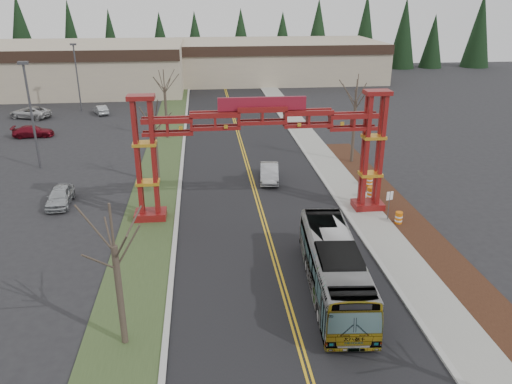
{
  "coord_description": "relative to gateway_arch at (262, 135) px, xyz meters",
  "views": [
    {
      "loc": [
        -4.03,
        -15.19,
        15.02
      ],
      "look_at": [
        -0.82,
        14.23,
        3.26
      ],
      "focal_mm": 35.0,
      "sensor_mm": 36.0,
      "label": 1
    }
  ],
  "objects": [
    {
      "name": "sidewalk_right",
      "position": [
        7.6,
        7.0,
        -5.91
      ],
      "size": [
        2.6,
        110.0,
        0.14
      ],
      "primitive_type": "cube",
      "color": "gray",
      "rests_on": "ground"
    },
    {
      "name": "grass_median",
      "position": [
        -8.0,
        7.0,
        -5.94
      ],
      "size": [
        4.0,
        110.0,
        0.08
      ],
      "primitive_type": "cube",
      "color": "#364723",
      "rests_on": "ground"
    },
    {
      "name": "curb_right",
      "position": [
        6.15,
        7.0,
        -5.91
      ],
      "size": [
        0.3,
        110.0,
        0.15
      ],
      "primitive_type": "cube",
      "color": "#AEADA8",
      "rests_on": "ground"
    },
    {
      "name": "retail_building_east",
      "position": [
        10.0,
        61.95,
        -2.47
      ],
      "size": [
        38.0,
        20.3,
        7.0
      ],
      "color": "#B8AB8D",
      "rests_on": "ground"
    },
    {
      "name": "bare_tree_right_far",
      "position": [
        10.0,
        11.04,
        -0.07
      ],
      "size": [
        2.95,
        2.95,
        7.91
      ],
      "color": "#382D26",
      "rests_on": "ground"
    },
    {
      "name": "barrel_south",
      "position": [
        9.29,
        -2.85,
        -5.5
      ],
      "size": [
        0.52,
        0.52,
        0.96
      ],
      "color": "orange",
      "rests_on": "ground"
    },
    {
      "name": "bare_tree_median_mid",
      "position": [
        -8.0,
        7.55,
        -1.01
      ],
      "size": [
        3.11,
        3.11,
        7.06
      ],
      "color": "#382D26",
      "rests_on": "ground"
    },
    {
      "name": "barrel_mid",
      "position": [
        8.79,
        1.76,
        -5.45
      ],
      "size": [
        0.57,
        0.57,
        1.06
      ],
      "color": "orange",
      "rests_on": "ground"
    },
    {
      "name": "parked_car_near_a",
      "position": [
        -15.08,
        3.37,
        -5.28
      ],
      "size": [
        1.85,
        4.22,
        1.41
      ],
      "primitive_type": "imported",
      "rotation": [
        0.0,
        0.0,
        0.04
      ],
      "color": "#A8ADB0",
      "rests_on": "ground"
    },
    {
      "name": "light_pole_near",
      "position": [
        -19.19,
        12.59,
        -0.4
      ],
      "size": [
        0.84,
        0.42,
        9.66
      ],
      "color": "#3F3F44",
      "rests_on": "ground"
    },
    {
      "name": "lane_line_right",
      "position": [
        0.12,
        7.0,
        -5.96
      ],
      "size": [
        0.12,
        100.0,
        0.01
      ],
      "primitive_type": "cube",
      "color": "gold",
      "rests_on": "road"
    },
    {
      "name": "bare_tree_median_far",
      "position": [
        -8.0,
        21.71,
        -0.38
      ],
      "size": [
        2.91,
        2.91,
        7.56
      ],
      "color": "#382D26",
      "rests_on": "ground"
    },
    {
      "name": "curb_left",
      "position": [
        -6.15,
        7.0,
        -5.91
      ],
      "size": [
        0.3,
        110.0,
        0.15
      ],
      "primitive_type": "cube",
      "color": "#AEADA8",
      "rests_on": "ground"
    },
    {
      "name": "light_pole_far",
      "position": [
        -20.59,
        37.07,
        -0.78
      ],
      "size": [
        0.78,
        0.39,
        9.0
      ],
      "color": "#3F3F44",
      "rests_on": "ground"
    },
    {
      "name": "lane_line_left",
      "position": [
        -0.12,
        7.0,
        -5.96
      ],
      "size": [
        0.12,
        100.0,
        0.01
      ],
      "primitive_type": "cube",
      "color": "gold",
      "rests_on": "road"
    },
    {
      "name": "transit_bus",
      "position": [
        2.61,
        -10.62,
        -4.5
      ],
      "size": [
        3.34,
        10.8,
        2.96
      ],
      "primitive_type": "imported",
      "rotation": [
        0.0,
        0.0,
        -0.08
      ],
      "color": "#AFB1B7",
      "rests_on": "ground"
    },
    {
      "name": "street_sign",
      "position": [
        8.74,
        -2.21,
        -4.36
      ],
      "size": [
        0.51,
        0.17,
        2.26
      ],
      "color": "#3F3F44",
      "rests_on": "ground"
    },
    {
      "name": "parked_car_mid_a",
      "position": [
        -23.08,
        23.89,
        -5.34
      ],
      "size": [
        4.53,
        2.13,
        1.28
      ],
      "primitive_type": "imported",
      "rotation": [
        0.0,
        0.0,
        1.65
      ],
      "color": "maroon",
      "rests_on": "ground"
    },
    {
      "name": "gateway_arch",
      "position": [
        0.0,
        0.0,
        0.0
      ],
      "size": [
        18.2,
        1.6,
        8.9
      ],
      "color": "#65120D",
      "rests_on": "ground"
    },
    {
      "name": "conifer_treeline",
      "position": [
        0.25,
        74.0,
        0.5
      ],
      "size": [
        116.1,
        5.6,
        13.0
      ],
      "color": "black",
      "rests_on": "ground"
    },
    {
      "name": "silver_sedan",
      "position": [
        1.5,
        6.95,
        -5.26
      ],
      "size": [
        2.02,
        4.51,
        1.44
      ],
      "primitive_type": "imported",
      "rotation": [
        0.0,
        0.0,
        -0.12
      ],
      "color": "#A5A8AD",
      "rests_on": "ground"
    },
    {
      "name": "barrel_north",
      "position": [
        9.57,
        4.45,
        -5.48
      ],
      "size": [
        0.54,
        0.54,
        1.01
      ],
      "color": "orange",
      "rests_on": "ground"
    },
    {
      "name": "parked_car_far_b",
      "position": [
        -26.26,
        33.49,
        -5.24
      ],
      "size": [
        5.91,
        4.3,
        1.49
      ],
      "primitive_type": "imported",
      "rotation": [
        0.0,
        0.0,
        4.33
      ],
      "color": "#BBBBBB",
      "rests_on": "ground"
    },
    {
      "name": "bare_tree_median_near",
      "position": [
        -8.0,
        -13.79,
        -0.97
      ],
      "size": [
        3.01,
        3.01,
        7.03
      ],
      "color": "#382D26",
      "rests_on": "ground"
    },
    {
      "name": "retail_building_west",
      "position": [
        -30.0,
        53.96,
        -2.22
      ],
      "size": [
        46.0,
        22.3,
        7.5
      ],
      "color": "#B8AB8D",
      "rests_on": "ground"
    },
    {
      "name": "landscape_strip",
      "position": [
        10.2,
        -8.0,
        -5.92
      ],
      "size": [
        2.6,
        50.0,
        0.12
      ],
      "primitive_type": "cube",
      "color": "black",
      "rests_on": "ground"
    },
    {
      "name": "parked_car_far_a",
      "position": [
        -17.57,
        34.87,
        -5.37
      ],
      "size": [
        2.66,
        3.92,
        1.22
      ],
      "primitive_type": "imported",
      "rotation": [
        0.0,
        0.0,
        3.55
      ],
      "color": "#AAAFB2",
      "rests_on": "ground"
    },
    {
      "name": "road",
      "position": [
        -0.0,
        7.0,
        -5.97
      ],
      "size": [
        12.0,
        110.0,
        0.02
      ],
      "primitive_type": "cube",
      "color": "black",
      "rests_on": "ground"
    }
  ]
}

